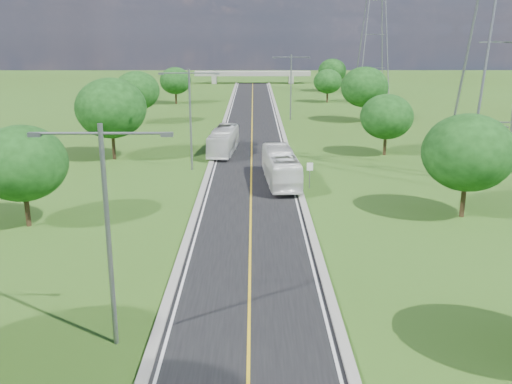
% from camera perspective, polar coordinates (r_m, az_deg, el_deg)
% --- Properties ---
extents(ground, '(260.00, 260.00, 0.00)m').
position_cam_1_polar(ground, '(72.26, -0.43, 5.06)').
color(ground, '#355618').
rests_on(ground, ground).
extents(road, '(8.00, 150.00, 0.06)m').
position_cam_1_polar(road, '(78.15, -0.41, 5.91)').
color(road, black).
rests_on(road, ground).
extents(curb_left, '(0.50, 150.00, 0.22)m').
position_cam_1_polar(curb_left, '(78.27, -3.54, 5.96)').
color(curb_left, gray).
rests_on(curb_left, ground).
extents(curb_right, '(0.50, 150.00, 0.22)m').
position_cam_1_polar(curb_right, '(78.24, 2.72, 5.97)').
color(curb_right, gray).
rests_on(curb_right, ground).
extents(speed_limit_sign, '(0.55, 0.09, 2.40)m').
position_cam_1_polar(speed_limit_sign, '(50.65, 5.40, 2.10)').
color(speed_limit_sign, slate).
rests_on(speed_limit_sign, ground).
extents(overpass, '(30.00, 3.00, 3.20)m').
position_cam_1_polar(overpass, '(151.37, -0.34, 11.70)').
color(overpass, gray).
rests_on(overpass, ground).
extents(streetlight_near_left, '(5.90, 0.25, 10.00)m').
position_cam_1_polar(streetlight_near_left, '(25.01, -14.68, -2.58)').
color(streetlight_near_left, slate).
rests_on(streetlight_near_left, ground).
extents(streetlight_mid_left, '(5.90, 0.25, 10.00)m').
position_cam_1_polar(streetlight_mid_left, '(56.83, -6.60, 8.04)').
color(streetlight_mid_left, slate).
rests_on(streetlight_mid_left, ground).
extents(streetlight_far_right, '(5.90, 0.25, 10.00)m').
position_cam_1_polar(streetlight_far_right, '(89.47, 3.52, 10.98)').
color(streetlight_far_right, slate).
rests_on(streetlight_far_right, ground).
extents(power_tower_near, '(9.00, 6.40, 28.00)m').
position_cam_1_polar(power_tower_near, '(55.41, 23.75, 15.02)').
color(power_tower_near, slate).
rests_on(power_tower_near, ground).
extents(power_tower_far, '(9.00, 6.40, 28.00)m').
position_cam_1_polar(power_tower_far, '(128.56, 11.77, 15.80)').
color(power_tower_far, slate).
rests_on(power_tower_far, ground).
extents(tree_lb, '(6.30, 6.30, 7.33)m').
position_cam_1_polar(tree_lb, '(43.15, -22.36, 2.68)').
color(tree_lb, black).
rests_on(tree_lb, ground).
extents(tree_lc, '(7.56, 7.56, 8.79)m').
position_cam_1_polar(tree_lc, '(63.35, -14.30, 8.13)').
color(tree_lc, black).
rests_on(tree_lc, ground).
extents(tree_ld, '(6.72, 6.72, 7.82)m').
position_cam_1_polar(tree_ld, '(87.12, -11.83, 9.89)').
color(tree_ld, black).
rests_on(tree_ld, ground).
extents(tree_le, '(5.88, 5.88, 6.84)m').
position_cam_1_polar(tree_le, '(110.34, -8.06, 10.96)').
color(tree_le, black).
rests_on(tree_le, ground).
extents(tree_rb, '(6.72, 6.72, 7.82)m').
position_cam_1_polar(tree_rb, '(44.74, 20.44, 3.72)').
color(tree_rb, black).
rests_on(tree_rb, ground).
extents(tree_rc, '(5.88, 5.88, 6.84)m').
position_cam_1_polar(tree_rc, '(65.33, 12.93, 7.35)').
color(tree_rc, black).
rests_on(tree_rc, ground).
extents(tree_rd, '(7.14, 7.14, 8.30)m').
position_cam_1_polar(tree_rd, '(88.95, 10.80, 10.27)').
color(tree_rd, black).
rests_on(tree_rd, ground).
extents(tree_re, '(5.46, 5.46, 6.35)m').
position_cam_1_polar(tree_re, '(112.28, 7.19, 10.91)').
color(tree_re, black).
rests_on(tree_re, ground).
extents(tree_rf, '(6.30, 6.30, 7.33)m').
position_cam_1_polar(tree_rf, '(132.46, 7.63, 11.92)').
color(tree_rf, black).
rests_on(tree_rf, ground).
extents(bus_outbound, '(3.27, 10.98, 3.02)m').
position_cam_1_polar(bus_outbound, '(52.14, 2.50, 2.53)').
color(bus_outbound, white).
rests_on(bus_outbound, road).
extents(bus_inbound, '(3.26, 10.33, 2.83)m').
position_cam_1_polar(bus_inbound, '(65.14, -3.27, 5.15)').
color(bus_inbound, silver).
rests_on(bus_inbound, road).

